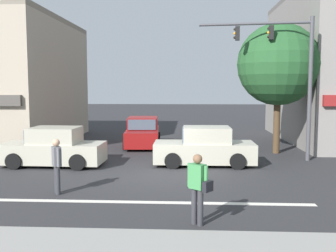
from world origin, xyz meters
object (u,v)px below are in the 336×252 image
Objects in this scene: street_tree at (278,65)px; sedan_crossing_leftbound at (205,148)px; traffic_light_mast at (287,65)px; pedestrian_foreground_with_bag at (198,185)px; sedan_parked_curbside at (54,148)px; pedestrian_mid_crossing at (57,163)px; sedan_crossing_center at (143,133)px.

street_tree is 1.52× the size of sedan_crossing_leftbound.
traffic_light_mast is 9.94m from pedestrian_foreground_with_bag.
street_tree is 1.51× the size of sedan_parked_curbside.
street_tree is 5.95m from sedan_crossing_leftbound.
sedan_crossing_leftbound is (-3.60, -3.12, -3.56)m from street_tree.
traffic_light_mast is at bearing 64.75° from pedestrian_foreground_with_bag.
street_tree is at bearing 89.67° from traffic_light_mast.
street_tree reaches higher than pedestrian_foreground_with_bag.
pedestrian_mid_crossing is (-4.59, -4.68, 0.24)m from sedan_crossing_leftbound.
sedan_crossing_leftbound is at bearing 45.58° from pedestrian_mid_crossing.
pedestrian_mid_crossing is at bearing -134.42° from sedan_crossing_leftbound.
sedan_parked_curbside is 4.49m from pedestrian_mid_crossing.
pedestrian_foreground_with_bag and pedestrian_mid_crossing have the same top height.
sedan_crossing_leftbound is at bearing -57.78° from sedan_crossing_center.
sedan_crossing_center is 5.92m from sedan_crossing_leftbound.
sedan_crossing_center is at bearing 102.67° from pedestrian_foreground_with_bag.
sedan_crossing_leftbound is (3.16, -5.01, 0.00)m from sedan_crossing_center.
traffic_light_mast is 10.51m from sedan_parked_curbside.
pedestrian_foreground_with_bag is at bearing -30.56° from pedestrian_mid_crossing.
traffic_light_mast is at bearing 36.46° from pedestrian_mid_crossing.
street_tree is 11.79m from pedestrian_mid_crossing.
sedan_crossing_leftbound is at bearing 4.47° from sedan_parked_curbside.
street_tree reaches higher than sedan_crossing_leftbound.
street_tree is at bearing 20.26° from sedan_parked_curbside.
sedan_crossing_center is 12.46m from pedestrian_foreground_with_bag.
pedestrian_mid_crossing is at bearing -98.42° from sedan_crossing_center.
street_tree is 7.86m from sedan_crossing_center.
traffic_light_mast is at bearing -90.33° from street_tree.
sedan_parked_curbside is 6.19m from sedan_crossing_leftbound.
pedestrian_foreground_with_bag reaches higher than sedan_parked_curbside.
street_tree reaches higher than sedan_parked_curbside.
pedestrian_foreground_with_bag is at bearing -111.39° from street_tree.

